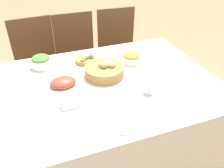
% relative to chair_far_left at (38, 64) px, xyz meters
% --- Properties ---
extents(ground_plane, '(12.00, 12.00, 0.00)m').
position_rel_chair_far_left_xyz_m(ground_plane, '(0.44, -0.90, -0.50)').
color(ground_plane, '#937551').
extents(dining_table, '(1.58, 1.16, 0.74)m').
position_rel_chair_far_left_xyz_m(dining_table, '(0.44, -0.90, -0.13)').
color(dining_table, white).
rests_on(dining_table, ground).
extents(chair_far_left, '(0.45, 0.45, 0.95)m').
position_rel_chair_far_left_xyz_m(chair_far_left, '(0.00, 0.00, 0.00)').
color(chair_far_left, brown).
rests_on(chair_far_left, ground).
extents(chair_far_center, '(0.43, 0.43, 0.95)m').
position_rel_chair_far_left_xyz_m(chair_far_center, '(0.41, 0.00, 0.00)').
color(chair_far_center, brown).
rests_on(chair_far_center, ground).
extents(chair_far_right, '(0.45, 0.45, 0.95)m').
position_rel_chair_far_left_xyz_m(chair_far_right, '(0.89, 0.00, 0.00)').
color(chair_far_right, brown).
rests_on(chair_far_right, ground).
extents(bread_basket, '(0.29, 0.29, 0.12)m').
position_rel_chair_far_left_xyz_m(bread_basket, '(0.45, -0.80, 0.28)').
color(bread_basket, '#9E7542').
rests_on(bread_basket, dining_table).
extents(egg_basket, '(0.18, 0.18, 0.08)m').
position_rel_chair_far_left_xyz_m(egg_basket, '(0.38, -0.54, 0.26)').
color(egg_basket, '#9E7542').
rests_on(egg_basket, dining_table).
extents(ham_platter, '(0.28, 0.20, 0.07)m').
position_rel_chair_far_left_xyz_m(ham_platter, '(0.13, -0.84, 0.26)').
color(ham_platter, silver).
rests_on(ham_platter, dining_table).
extents(green_salad_bowl, '(0.16, 0.16, 0.10)m').
position_rel_chair_far_left_xyz_m(green_salad_bowl, '(0.02, -0.50, 0.29)').
color(green_salad_bowl, silver).
rests_on(green_salad_bowl, dining_table).
extents(carrot_bowl, '(0.15, 0.15, 0.09)m').
position_rel_chair_far_left_xyz_m(carrot_bowl, '(0.72, -0.69, 0.28)').
color(carrot_bowl, silver).
rests_on(carrot_bowl, dining_table).
extents(dinner_plate, '(0.26, 0.26, 0.01)m').
position_rel_chair_far_left_xyz_m(dinner_plate, '(0.41, -1.31, 0.24)').
color(dinner_plate, silver).
rests_on(dinner_plate, dining_table).
extents(fork, '(0.01, 0.20, 0.00)m').
position_rel_chair_far_left_xyz_m(fork, '(0.25, -1.31, 0.24)').
color(fork, silver).
rests_on(fork, dining_table).
extents(knife, '(0.01, 0.20, 0.00)m').
position_rel_chair_far_left_xyz_m(knife, '(0.56, -1.31, 0.24)').
color(knife, silver).
rests_on(knife, dining_table).
extents(spoon, '(0.01, 0.20, 0.00)m').
position_rel_chair_far_left_xyz_m(spoon, '(0.59, -1.31, 0.24)').
color(spoon, silver).
rests_on(spoon, dining_table).
extents(drinking_cup, '(0.07, 0.07, 0.08)m').
position_rel_chair_far_left_xyz_m(drinking_cup, '(0.66, -1.11, 0.28)').
color(drinking_cup, silver).
rests_on(drinking_cup, dining_table).
extents(butter_dish, '(0.11, 0.07, 0.03)m').
position_rel_chair_far_left_xyz_m(butter_dish, '(0.12, -1.08, 0.25)').
color(butter_dish, silver).
rests_on(butter_dish, dining_table).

